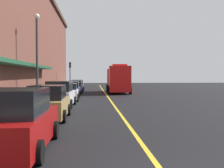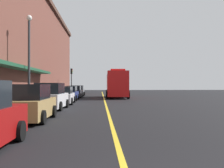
{
  "view_description": "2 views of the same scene",
  "coord_description": "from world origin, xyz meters",
  "px_view_note": "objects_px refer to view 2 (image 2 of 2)",
  "views": [
    {
      "loc": [
        -1.63,
        -5.13,
        2.26
      ],
      "look_at": [
        -0.01,
        17.72,
        1.56
      ],
      "focal_mm": 44.39,
      "sensor_mm": 36.0,
      "label": 1
    },
    {
      "loc": [
        -0.51,
        -3.32,
        1.75
      ],
      "look_at": [
        0.43,
        16.9,
        1.8
      ],
      "focal_mm": 41.74,
      "sensor_mm": 36.0,
      "label": 2
    }
  ],
  "objects_px": {
    "parked_car_6": "(78,91)",
    "street_lamp_left": "(29,50)",
    "parking_meter_0": "(20,96)",
    "parked_car_5": "(75,92)",
    "traffic_light_near": "(72,76)",
    "parked_car_2": "(51,97)",
    "parked_car_1": "(29,104)",
    "fire_truck": "(117,85)",
    "parked_car_3": "(62,96)",
    "parked_car_4": "(69,94)"
  },
  "relations": [
    {
      "from": "parked_car_6",
      "to": "fire_truck",
      "type": "xyz_separation_m",
      "value": [
        5.68,
        -6.11,
        0.97
      ]
    },
    {
      "from": "parking_meter_0",
      "to": "traffic_light_near",
      "type": "distance_m",
      "value": 27.95
    },
    {
      "from": "parked_car_4",
      "to": "parked_car_3",
      "type": "bearing_deg",
      "value": -178.99
    },
    {
      "from": "parked_car_4",
      "to": "parking_meter_0",
      "type": "height_order",
      "value": "parked_car_4"
    },
    {
      "from": "parked_car_5",
      "to": "parked_car_6",
      "type": "distance_m",
      "value": 5.74
    },
    {
      "from": "parked_car_3",
      "to": "traffic_light_near",
      "type": "relative_size",
      "value": 1.13
    },
    {
      "from": "parked_car_6",
      "to": "parked_car_2",
      "type": "bearing_deg",
      "value": 179.35
    },
    {
      "from": "parked_car_6",
      "to": "street_lamp_left",
      "type": "xyz_separation_m",
      "value": [
        -1.99,
        -20.46,
        3.63
      ]
    },
    {
      "from": "parked_car_5",
      "to": "parking_meter_0",
      "type": "distance_m",
      "value": 18.94
    },
    {
      "from": "parked_car_1",
      "to": "fire_truck",
      "type": "bearing_deg",
      "value": -13.94
    },
    {
      "from": "parked_car_1",
      "to": "parked_car_5",
      "type": "distance_m",
      "value": 22.25
    },
    {
      "from": "parking_meter_0",
      "to": "fire_truck",
      "type": "bearing_deg",
      "value": 69.1
    },
    {
      "from": "parked_car_2",
      "to": "traffic_light_near",
      "type": "distance_m",
      "value": 25.48
    },
    {
      "from": "parked_car_1",
      "to": "parked_car_6",
      "type": "height_order",
      "value": "parked_car_1"
    },
    {
      "from": "parked_car_3",
      "to": "parking_meter_0",
      "type": "height_order",
      "value": "parked_car_3"
    },
    {
      "from": "parked_car_4",
      "to": "traffic_light_near",
      "type": "relative_size",
      "value": 0.99
    },
    {
      "from": "parked_car_5",
      "to": "traffic_light_near",
      "type": "height_order",
      "value": "traffic_light_near"
    },
    {
      "from": "street_lamp_left",
      "to": "traffic_light_near",
      "type": "height_order",
      "value": "street_lamp_left"
    },
    {
      "from": "parked_car_1",
      "to": "fire_truck",
      "type": "distance_m",
      "value": 22.6
    },
    {
      "from": "parked_car_2",
      "to": "parked_car_3",
      "type": "height_order",
      "value": "parked_car_2"
    },
    {
      "from": "parked_car_1",
      "to": "street_lamp_left",
      "type": "height_order",
      "value": "street_lamp_left"
    },
    {
      "from": "fire_truck",
      "to": "parked_car_3",
      "type": "bearing_deg",
      "value": -26.88
    },
    {
      "from": "street_lamp_left",
      "to": "parked_car_1",
      "type": "bearing_deg",
      "value": -74.81
    },
    {
      "from": "parked_car_4",
      "to": "parked_car_5",
      "type": "bearing_deg",
      "value": -0.44
    },
    {
      "from": "parked_car_1",
      "to": "traffic_light_near",
      "type": "relative_size",
      "value": 0.97
    },
    {
      "from": "parked_car_2",
      "to": "parked_car_5",
      "type": "bearing_deg",
      "value": 1.95
    },
    {
      "from": "parked_car_3",
      "to": "street_lamp_left",
      "type": "xyz_separation_m",
      "value": [
        -2.01,
        -3.65,
        3.66
      ]
    },
    {
      "from": "parked_car_4",
      "to": "parked_car_1",
      "type": "bearing_deg",
      "value": -179.21
    },
    {
      "from": "parked_car_1",
      "to": "parked_car_3",
      "type": "relative_size",
      "value": 0.86
    },
    {
      "from": "parked_car_2",
      "to": "fire_truck",
      "type": "distance_m",
      "value": 17.0
    },
    {
      "from": "parked_car_6",
      "to": "parked_car_5",
      "type": "bearing_deg",
      "value": -179.99
    },
    {
      "from": "parking_meter_0",
      "to": "traffic_light_near",
      "type": "bearing_deg",
      "value": 89.87
    },
    {
      "from": "street_lamp_left",
      "to": "parking_meter_0",
      "type": "bearing_deg",
      "value": -81.79
    },
    {
      "from": "parked_car_3",
      "to": "parked_car_2",
      "type": "bearing_deg",
      "value": 178.12
    },
    {
      "from": "parking_meter_0",
      "to": "street_lamp_left",
      "type": "relative_size",
      "value": 0.19
    },
    {
      "from": "parked_car_4",
      "to": "parked_car_5",
      "type": "distance_m",
      "value": 5.63
    },
    {
      "from": "parked_car_4",
      "to": "parked_car_6",
      "type": "xyz_separation_m",
      "value": [
        0.04,
        11.37,
        0.02
      ]
    },
    {
      "from": "parked_car_5",
      "to": "fire_truck",
      "type": "xyz_separation_m",
      "value": [
        5.62,
        -0.38,
        0.98
      ]
    },
    {
      "from": "parked_car_2",
      "to": "parked_car_4",
      "type": "xyz_separation_m",
      "value": [
        0.0,
        10.73,
        -0.11
      ]
    },
    {
      "from": "fire_truck",
      "to": "parking_meter_0",
      "type": "height_order",
      "value": "fire_truck"
    },
    {
      "from": "parked_car_5",
      "to": "parked_car_6",
      "type": "relative_size",
      "value": 1.01
    },
    {
      "from": "parked_car_1",
      "to": "parked_car_3",
      "type": "bearing_deg",
      "value": 0.67
    },
    {
      "from": "parked_car_4",
      "to": "parked_car_5",
      "type": "relative_size",
      "value": 0.9
    },
    {
      "from": "parked_car_3",
      "to": "fire_truck",
      "type": "relative_size",
      "value": 0.55
    },
    {
      "from": "parking_meter_0",
      "to": "parked_car_4",
      "type": "bearing_deg",
      "value": 84.16
    },
    {
      "from": "parked_car_1",
      "to": "parking_meter_0",
      "type": "xyz_separation_m",
      "value": [
        -1.44,
        3.36,
        0.24
      ]
    },
    {
      "from": "parked_car_2",
      "to": "parked_car_6",
      "type": "height_order",
      "value": "parked_car_2"
    },
    {
      "from": "parked_car_4",
      "to": "traffic_light_near",
      "type": "height_order",
      "value": "traffic_light_near"
    },
    {
      "from": "fire_truck",
      "to": "street_lamp_left",
      "type": "bearing_deg",
      "value": -27.11
    },
    {
      "from": "parked_car_1",
      "to": "parked_car_2",
      "type": "xyz_separation_m",
      "value": [
        -0.09,
        5.89,
        0.04
      ]
    }
  ]
}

